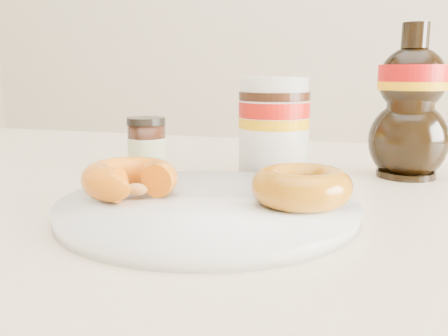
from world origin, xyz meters
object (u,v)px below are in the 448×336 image
(plate, at_px, (208,207))
(donut_whole, at_px, (301,186))
(donut_bitten, at_px, (130,178))
(dining_table, at_px, (231,269))
(nutella_jar, at_px, (274,124))
(syrup_bottle, at_px, (411,102))
(dark_jar, at_px, (147,149))

(plate, relative_size, donut_whole, 3.06)
(donut_whole, bearing_deg, donut_bitten, -173.90)
(dining_table, relative_size, nutella_jar, 11.24)
(plate, bearing_deg, syrup_bottle, 52.25)
(dark_jar, bearing_deg, nutella_jar, 22.18)
(donut_bitten, height_order, syrup_bottle, syrup_bottle)
(donut_whole, height_order, nutella_jar, nutella_jar)
(nutella_jar, distance_m, syrup_bottle, 0.17)
(dining_table, distance_m, nutella_jar, 0.19)
(donut_bitten, relative_size, dark_jar, 1.22)
(dark_jar, bearing_deg, donut_whole, -28.22)
(nutella_jar, bearing_deg, donut_bitten, -117.80)
(dark_jar, bearing_deg, plate, -45.42)
(dining_table, bearing_deg, donut_whole, -34.86)
(donut_whole, height_order, syrup_bottle, syrup_bottle)
(plate, height_order, donut_whole, donut_whole)
(dark_jar, bearing_deg, syrup_bottle, 19.49)
(plate, height_order, donut_bitten, donut_bitten)
(donut_bitten, xyz_separation_m, nutella_jar, (0.10, 0.19, 0.04))
(plate, height_order, dark_jar, dark_jar)
(plate, bearing_deg, donut_bitten, -177.59)
(donut_bitten, xyz_separation_m, donut_whole, (0.16, 0.02, 0.00))
(donut_bitten, relative_size, syrup_bottle, 0.49)
(dining_table, distance_m, donut_bitten, 0.16)
(plate, distance_m, syrup_bottle, 0.31)
(nutella_jar, relative_size, syrup_bottle, 0.66)
(plate, xyz_separation_m, syrup_bottle, (0.18, 0.24, 0.09))
(dark_jar, bearing_deg, dining_table, -23.18)
(donut_whole, height_order, dark_jar, dark_jar)
(nutella_jar, relative_size, dark_jar, 1.64)
(nutella_jar, bearing_deg, dark_jar, -157.82)
(syrup_bottle, bearing_deg, plate, -127.75)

